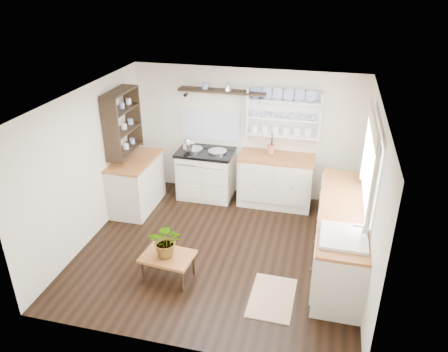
{
  "coord_description": "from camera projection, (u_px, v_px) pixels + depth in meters",
  "views": [
    {
      "loc": [
        1.36,
        -5.21,
        3.84
      ],
      "look_at": [
        0.01,
        0.25,
        1.1
      ],
      "focal_mm": 35.0,
      "sensor_mm": 36.0,
      "label": 1
    }
  ],
  "objects": [
    {
      "name": "right_cabinets",
      "position": [
        340.0,
        235.0,
        6.04
      ],
      "size": [
        0.62,
        2.43,
        0.9
      ],
      "color": "beige",
      "rests_on": "floor"
    },
    {
      "name": "ceiling",
      "position": [
        219.0,
        99.0,
        5.51
      ],
      "size": [
        4.0,
        3.8,
        0.01
      ],
      "primitive_type": "cube",
      "color": "white",
      "rests_on": "wall_back"
    },
    {
      "name": "belfast_sink",
      "position": [
        343.0,
        245.0,
        5.23
      ],
      "size": [
        0.55,
        0.6,
        0.45
      ],
      "color": "white",
      "rests_on": "right_cabinets"
    },
    {
      "name": "potted_plant",
      "position": [
        166.0,
        240.0,
        5.67
      ],
      "size": [
        0.48,
        0.43,
        0.47
      ],
      "primitive_type": "imported",
      "rotation": [
        0.0,
        0.0,
        0.16
      ],
      "color": "#3F7233",
      "rests_on": "center_table"
    },
    {
      "name": "utensil_crock",
      "position": [
        271.0,
        149.0,
        7.45
      ],
      "size": [
        0.13,
        0.13,
        0.15
      ],
      "primitive_type": "cylinder",
      "color": "#AD583F",
      "rests_on": "back_cabinets"
    },
    {
      "name": "wall_back",
      "position": [
        246.0,
        134.0,
        7.67
      ],
      "size": [
        4.0,
        0.02,
        2.3
      ],
      "primitive_type": "cube",
      "color": "silver",
      "rests_on": "ground"
    },
    {
      "name": "left_shelving",
      "position": [
        122.0,
        122.0,
        7.02
      ],
      "size": [
        0.28,
        0.8,
        1.05
      ],
      "primitive_type": "cube",
      "color": "black",
      "rests_on": "wall_left"
    },
    {
      "name": "back_cabinets",
      "position": [
        276.0,
        180.0,
        7.58
      ],
      "size": [
        1.27,
        0.63,
        0.9
      ],
      "color": "beige",
      "rests_on": "floor"
    },
    {
      "name": "floor_rug",
      "position": [
        272.0,
        297.0,
        5.56
      ],
      "size": [
        0.56,
        0.86,
        0.02
      ],
      "primitive_type": "cube",
      "rotation": [
        0.0,
        0.0,
        -0.02
      ],
      "color": "#9C735B",
      "rests_on": "floor"
    },
    {
      "name": "high_shelf",
      "position": [
        222.0,
        92.0,
        7.32
      ],
      "size": [
        1.5,
        0.29,
        0.16
      ],
      "color": "black",
      "rests_on": "wall_back"
    },
    {
      "name": "floor",
      "position": [
        219.0,
        249.0,
        6.52
      ],
      "size": [
        4.0,
        3.8,
        0.01
      ],
      "primitive_type": "cube",
      "color": "black",
      "rests_on": "ground"
    },
    {
      "name": "wall_right",
      "position": [
        370.0,
        197.0,
        5.58
      ],
      "size": [
        0.02,
        3.8,
        2.3
      ],
      "primitive_type": "cube",
      "color": "silver",
      "rests_on": "ground"
    },
    {
      "name": "aga_cooker",
      "position": [
        206.0,
        173.0,
        7.83
      ],
      "size": [
        0.99,
        0.69,
        0.91
      ],
      "color": "#EEE4CE",
      "rests_on": "floor"
    },
    {
      "name": "kettle",
      "position": [
        188.0,
        144.0,
        7.53
      ],
      "size": [
        0.17,
        0.17,
        0.21
      ],
      "primitive_type": null,
      "color": "silver",
      "rests_on": "aga_cooker"
    },
    {
      "name": "window",
      "position": [
        370.0,
        163.0,
        5.54
      ],
      "size": [
        0.08,
        1.55,
        1.22
      ],
      "color": "white",
      "rests_on": "wall_right"
    },
    {
      "name": "plate_rack",
      "position": [
        284.0,
        115.0,
        7.32
      ],
      "size": [
        1.2,
        0.22,
        0.9
      ],
      "color": "white",
      "rests_on": "wall_back"
    },
    {
      "name": "wall_left",
      "position": [
        88.0,
        166.0,
        6.45
      ],
      "size": [
        0.02,
        3.8,
        2.3
      ],
      "primitive_type": "cube",
      "color": "silver",
      "rests_on": "ground"
    },
    {
      "name": "left_cabinets",
      "position": [
        136.0,
        183.0,
        7.47
      ],
      "size": [
        0.62,
        1.13,
        0.9
      ],
      "color": "beige",
      "rests_on": "floor"
    },
    {
      "name": "center_table",
      "position": [
        168.0,
        258.0,
        5.8
      ],
      "size": [
        0.71,
        0.54,
        0.36
      ],
      "rotation": [
        0.0,
        0.0,
        -0.09
      ],
      "color": "brown",
      "rests_on": "floor"
    }
  ]
}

